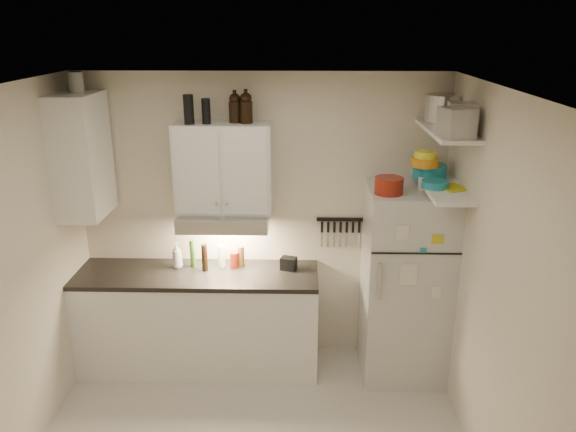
{
  "coord_description": "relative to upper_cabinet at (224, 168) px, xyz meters",
  "views": [
    {
      "loc": [
        0.35,
        -3.22,
        2.97
      ],
      "look_at": [
        0.25,
        0.9,
        1.55
      ],
      "focal_mm": 35.0,
      "sensor_mm": 36.0,
      "label": 1
    }
  ],
  "objects": [
    {
      "name": "ceiling",
      "position": [
        0.3,
        -1.33,
        0.78
      ],
      "size": [
        3.2,
        3.0,
        0.02
      ],
      "primitive_type": "cube",
      "color": "white",
      "rests_on": "ground"
    },
    {
      "name": "bowl_orange",
      "position": [
        1.64,
        -0.16,
        0.1
      ],
      "size": [
        0.22,
        0.22,
        0.07
      ],
      "primitive_type": "cylinder",
      "color": "orange",
      "rests_on": "bowl_teal"
    },
    {
      "name": "base_cabinet",
      "position": [
        -0.25,
        -0.14,
        -1.39
      ],
      "size": [
        2.1,
        0.6,
        0.88
      ],
      "primitive_type": "cube",
      "color": "white",
      "rests_on": "floor"
    },
    {
      "name": "dutch_oven",
      "position": [
        1.34,
        -0.31,
        -0.06
      ],
      "size": [
        0.28,
        0.28,
        0.13
      ],
      "primitive_type": "cylinder",
      "rotation": [
        0.0,
        0.0,
        -0.25
      ],
      "color": "maroon",
      "rests_on": "fridge"
    },
    {
      "name": "side_jar",
      "position": [
        -1.14,
        -0.06,
        0.7
      ],
      "size": [
        0.14,
        0.14,
        0.16
      ],
      "primitive_type": "cylinder",
      "rotation": [
        0.0,
        0.0,
        0.15
      ],
      "color": "silver",
      "rests_on": "side_cabinet"
    },
    {
      "name": "growler_a",
      "position": [
        0.11,
        0.01,
        0.5
      ],
      "size": [
        0.11,
        0.11,
        0.24
      ],
      "primitive_type": null,
      "rotation": [
        0.0,
        0.0,
        0.11
      ],
      "color": "black",
      "rests_on": "upper_cabinet"
    },
    {
      "name": "bowl_yellow",
      "position": [
        1.64,
        -0.16,
        0.16
      ],
      "size": [
        0.17,
        0.17,
        0.06
      ],
      "primitive_type": "cylinder",
      "color": "yellow",
      "rests_on": "bowl_orange"
    },
    {
      "name": "upper_cabinet",
      "position": [
        0.0,
        0.0,
        0.0
      ],
      "size": [
        0.8,
        0.33,
        0.75
      ],
      "primitive_type": "cube",
      "color": "white",
      "rests_on": "back_wall"
    },
    {
      "name": "vinegar_bottle",
      "position": [
        -0.18,
        -0.09,
        -0.78
      ],
      "size": [
        0.07,
        0.07,
        0.25
      ],
      "primitive_type": "cylinder",
      "rotation": [
        0.0,
        0.0,
        0.41
      ],
      "color": "black",
      "rests_on": "countertop"
    },
    {
      "name": "red_jar",
      "position": [
        0.06,
        -0.03,
        -0.83
      ],
      "size": [
        0.08,
        0.08,
        0.15
      ],
      "primitive_type": "cylinder",
      "rotation": [
        0.0,
        0.0,
        -0.05
      ],
      "color": "maroon",
      "rests_on": "countertop"
    },
    {
      "name": "growler_b",
      "position": [
        0.2,
        -0.01,
        0.5
      ],
      "size": [
        0.14,
        0.14,
        0.25
      ],
      "primitive_type": null,
      "rotation": [
        0.0,
        0.0,
        -0.34
      ],
      "color": "black",
      "rests_on": "upper_cabinet"
    },
    {
      "name": "tin_a",
      "position": [
        1.82,
        -0.46,
        0.5
      ],
      "size": [
        0.24,
        0.23,
        0.22
      ],
      "primitive_type": "cube",
      "rotation": [
        0.0,
        0.0,
        -0.15
      ],
      "color": "#AAAAAD",
      "rests_on": "shelf_hi"
    },
    {
      "name": "plates",
      "position": [
        1.68,
        -0.39,
        -0.02
      ],
      "size": [
        0.23,
        0.23,
        0.05
      ],
      "primitive_type": "cylinder",
      "rotation": [
        0.0,
        0.0,
        0.06
      ],
      "color": "teal",
      "rests_on": "shelf_lo"
    },
    {
      "name": "soap_bottle",
      "position": [
        -0.44,
        -0.03,
        -0.78
      ],
      "size": [
        0.12,
        0.12,
        0.26
      ],
      "primitive_type": "imported",
      "rotation": [
        0.0,
        0.0,
        0.22
      ],
      "color": "white",
      "rests_on": "countertop"
    },
    {
      "name": "shelf_hi",
      "position": [
        1.75,
        -0.31,
        0.38
      ],
      "size": [
        0.3,
        0.95,
        0.03
      ],
      "primitive_type": "cube",
      "color": "white",
      "rests_on": "right_wall"
    },
    {
      "name": "side_cabinet",
      "position": [
        -1.14,
        -0.14,
        0.12
      ],
      "size": [
        0.33,
        0.55,
        1.0
      ],
      "primitive_type": "cube",
      "color": "white",
      "rests_on": "left_wall"
    },
    {
      "name": "stock_pot",
      "position": [
        1.78,
        0.0,
        0.5
      ],
      "size": [
        0.32,
        0.32,
        0.22
      ],
      "primitive_type": "cylinder",
      "rotation": [
        0.0,
        0.0,
        0.05
      ],
      "color": "silver",
      "rests_on": "shelf_hi"
    },
    {
      "name": "thermos_a",
      "position": [
        -0.12,
        -0.05,
        0.48
      ],
      "size": [
        0.07,
        0.07,
        0.2
      ],
      "primitive_type": "cylinder",
      "rotation": [
        0.0,
        0.0,
        -0.05
      ],
      "color": "black",
      "rests_on": "upper_cabinet"
    },
    {
      "name": "right_wall",
      "position": [
        1.91,
        -1.33,
        -0.53
      ],
      "size": [
        0.02,
        3.0,
        2.6
      ],
      "primitive_type": "cube",
      "color": "beige",
      "rests_on": "ground"
    },
    {
      "name": "spice_jar",
      "position": [
        1.62,
        -0.2,
        -0.07
      ],
      "size": [
        0.08,
        0.08,
        0.11
      ],
      "primitive_type": "cylinder",
      "rotation": [
        0.0,
        0.0,
        -0.41
      ],
      "color": "silver",
      "rests_on": "fridge"
    },
    {
      "name": "clear_bottle",
      "position": [
        -0.05,
        0.0,
        -0.81
      ],
      "size": [
        0.07,
        0.07,
        0.2
      ],
      "primitive_type": "cylinder",
      "rotation": [
        0.0,
        0.0,
        -0.0
      ],
      "color": "silver",
      "rests_on": "countertop"
    },
    {
      "name": "caddy",
      "position": [
        0.55,
        -0.05,
        -0.85
      ],
      "size": [
        0.16,
        0.13,
        0.11
      ],
      "primitive_type": "cube",
      "rotation": [
        0.0,
        0.0,
        -0.33
      ],
      "color": "black",
      "rests_on": "countertop"
    },
    {
      "name": "tin_b",
      "position": [
        1.72,
        -0.65,
        0.49
      ],
      "size": [
        0.25,
        0.25,
        0.21
      ],
      "primitive_type": "cube",
      "rotation": [
        0.0,
        0.0,
        0.28
      ],
      "color": "#AAAAAD",
      "rests_on": "shelf_hi"
    },
    {
      "name": "book_stack",
      "position": [
        1.8,
        -0.39,
        -0.08
      ],
      "size": [
        0.28,
        0.31,
        0.08
      ],
      "primitive_type": "cube",
      "rotation": [
        0.0,
        0.0,
        0.42
      ],
      "color": "gold",
      "rests_on": "fridge"
    },
    {
      "name": "range_hood",
      "position": [
        0.0,
        -0.06,
        -0.44
      ],
      "size": [
        0.76,
        0.46,
        0.12
      ],
      "primitive_type": "cube",
      "color": "silver",
      "rests_on": "back_wall"
    },
    {
      "name": "fridge",
      "position": [
        1.55,
        -0.18,
        -0.98
      ],
      "size": [
        0.7,
        0.68,
        1.7
      ],
      "primitive_type": "cube",
      "color": "silver",
      "rests_on": "floor"
    },
    {
      "name": "shelf_lo",
      "position": [
        1.75,
        -0.31,
        -0.07
      ],
      "size": [
        0.3,
        0.95,
        0.03
      ],
      "primitive_type": "cube",
      "color": "white",
      "rests_on": "right_wall"
    },
    {
      "name": "thermos_b",
      "position": [
        -0.25,
        -0.07,
        0.49
      ],
      "size": [
        0.09,
        0.09,
        0.24
      ],
      "primitive_type": "cylinder",
      "rotation": [
        0.0,
        0.0,
        -0.12
      ],
      "color": "black",
      "rests_on": "upper_cabinet"
    },
    {
      "name": "bowl_teal",
      "position": [
        1.69,
        -0.1,
        0.01
      ],
      "size": [
        0.28,
        0.28,
        0.11
      ],
      "primitive_type": "cylinder",
      "color": "teal",
      "rests_on": "shelf_lo"
    },
    {
      "name": "knife_strip",
      "position": [
        1.0,
        0.15,
        -0.51
      ],
      "size": [
        0.42,
        0.02,
        0.03
      ],
      "primitive_type": "cube",
      "color": "black",
      "rests_on": "back_wall"
    },
    {
      "name": "back_wall",
      "position": [
        0.3,
        0.18,
        -0.53
      ],
      "size": [
        3.2,
        0.02,
        2.6
      ],
      "primitive_type": "cube",
      "color": "beige",
      "rests_on": "ground"
    },
    {
      "name": "oil_bottle",
      "position": [
        -0.3,
        -0.01,
        -0.78
      ],
      "size": [
        0.06,
        0.06,
        0.25
      ],
      "primitive_type": "cylinder",
      "rotation": [
        0.0,
        0.0,
        -0.18
      ],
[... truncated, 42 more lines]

